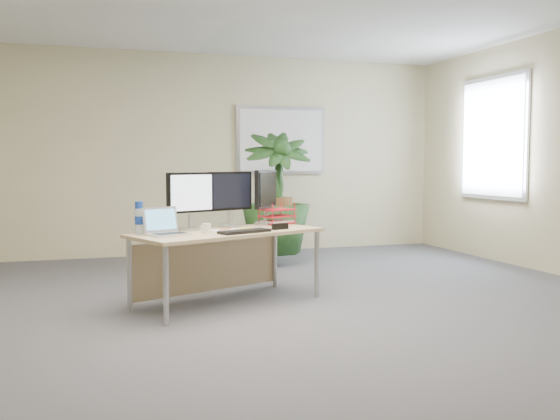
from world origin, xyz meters
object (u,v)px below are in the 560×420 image
object	(u,v)px
floor_plant	(276,203)
laptop	(165,228)
desk	(222,245)
monitor_right	(230,195)
monitor_left	(190,197)

from	to	relation	value
floor_plant	laptop	world-z (taller)	floor_plant
desk	laptop	xyz separation A→B (m)	(-0.52, -0.21, 0.19)
monitor_right	laptop	world-z (taller)	monitor_right
laptop	monitor_left	bearing A→B (deg)	48.19
floor_plant	monitor_right	xyz separation A→B (m)	(-0.92, -1.53, 0.19)
floor_plant	monitor_right	world-z (taller)	floor_plant
monitor_left	floor_plant	bearing A→B (deg)	52.01
laptop	monitor_right	bearing A→B (deg)	34.54
floor_plant	monitor_right	distance (m)	1.80
laptop	desk	bearing A→B (deg)	22.02
floor_plant	monitor_left	bearing A→B (deg)	-127.99
monitor_left	laptop	size ratio (longest dim) A/B	1.29
floor_plant	monitor_left	size ratio (longest dim) A/B	2.95
desk	floor_plant	world-z (taller)	floor_plant
desk	floor_plant	distance (m)	2.08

